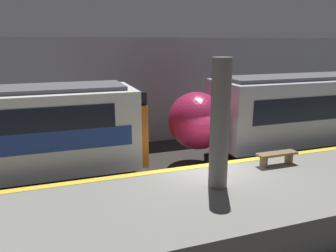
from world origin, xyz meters
TOP-DOWN VIEW (x-y plane):
  - ground_plane at (0.00, 0.00)m, footprint 120.00×120.00m
  - platform at (0.00, -2.15)m, footprint 40.00×4.31m
  - station_rear_barrier at (0.00, 6.62)m, footprint 50.00×0.15m
  - support_pillar_near at (-0.38, -1.77)m, footprint 0.56×0.56m
  - platform_bench at (2.38, -0.89)m, footprint 1.50×0.40m

SIDE VIEW (x-z plane):
  - ground_plane at x=0.00m, z-range 0.00..0.00m
  - platform at x=0.00m, z-range 0.00..1.08m
  - platform_bench at x=2.38m, z-range 1.19..1.64m
  - station_rear_barrier at x=0.00m, z-range 0.00..5.50m
  - support_pillar_near at x=-0.38m, z-range 1.08..4.88m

